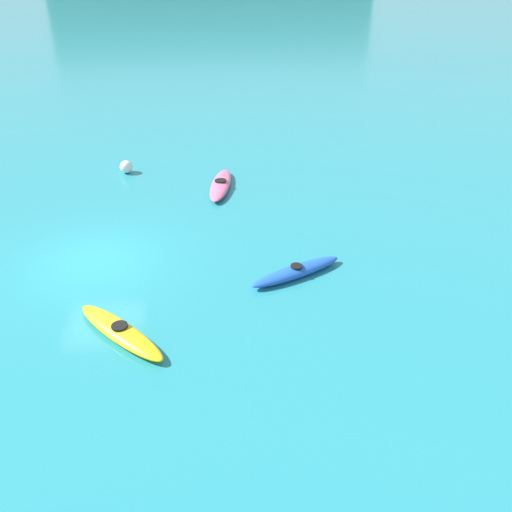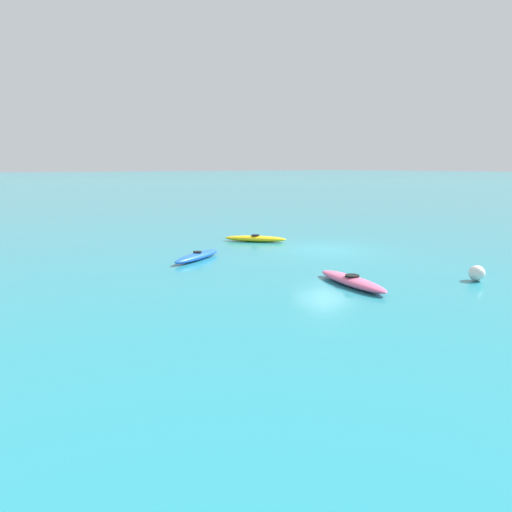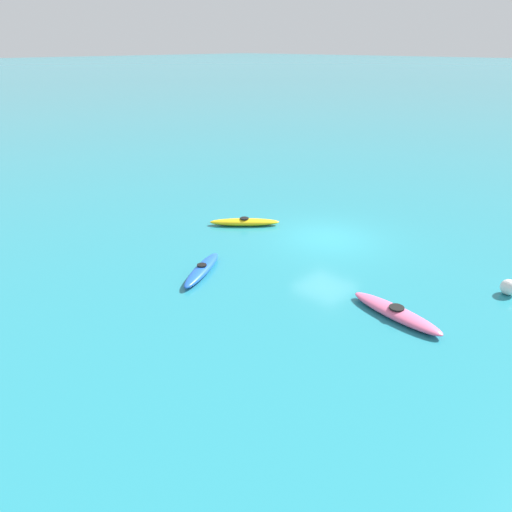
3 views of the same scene
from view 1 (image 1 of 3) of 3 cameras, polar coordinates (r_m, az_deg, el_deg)
name	(u,v)px [view 1 (image 1 of 3)]	position (r m, az deg, el deg)	size (l,w,h in m)	color
ground_plane	(94,261)	(17.71, -16.71, -0.55)	(600.00, 600.00, 0.00)	teal
kayak_yellow	(120,332)	(14.19, -14.11, -7.75)	(2.75, 2.83, 0.37)	yellow
kayak_blue	(296,271)	(16.19, 4.28, -1.63)	(3.03, 1.96, 0.37)	blue
kayak_pink	(221,185)	(22.17, -3.75, 7.50)	(1.23, 3.40, 0.37)	pink
buoy_white	(126,167)	(24.35, -13.52, 9.13)	(0.55, 0.55, 0.55)	white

